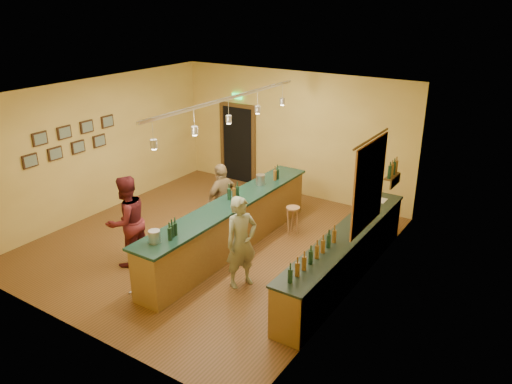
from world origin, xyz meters
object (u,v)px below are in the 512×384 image
Objects in this scene: customer_a at (127,221)px; bar_stool at (293,213)px; customer_b at (222,200)px; bartender at (241,242)px; tasting_bar at (231,222)px; back_counter at (345,256)px.

customer_a is 3.55m from bar_stool.
bar_stool is at bearing 132.24° from customer_b.
bartender is at bearing -83.96° from bar_stool.
customer_a is (-1.32, -1.54, 0.30)m from tasting_bar.
customer_b is at bearing 166.65° from customer_a.
back_counter is 1.93m from bartender.
bartender is 0.94× the size of customer_a.
back_counter is 7.32× the size of bar_stool.
tasting_bar is 1.39m from bartender.
customer_a is 1.11× the size of customer_b.
customer_a reaches higher than customer_b.
back_counter is at bearing 4.25° from tasting_bar.
back_counter is 3.02m from customer_b.
bartender reaches higher than back_counter.
customer_a is at bearing 128.08° from bartender.
customer_b is (0.77, 2.01, -0.09)m from customer_a.
tasting_bar is 2.05m from customer_a.
bartender is 1.04× the size of customer_b.
bartender reaches higher than customer_b.
back_counter is at bearing 122.32° from customer_a.
customer_a reaches higher than bartender.
customer_b is (-0.55, 0.47, 0.21)m from tasting_bar.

